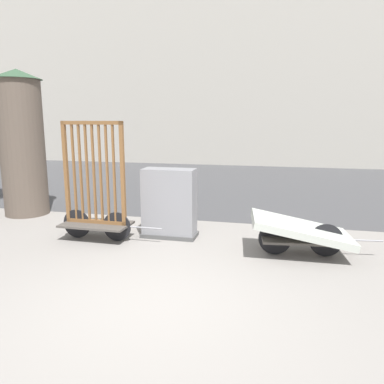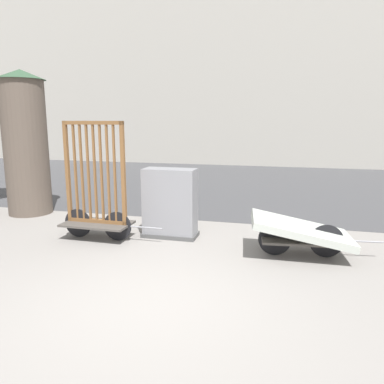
# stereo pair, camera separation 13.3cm
# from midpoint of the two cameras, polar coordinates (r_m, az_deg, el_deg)

# --- Properties ---
(ground_plane) EXTENTS (60.00, 60.00, 0.00)m
(ground_plane) POSITION_cam_midpoint_polar(r_m,az_deg,el_deg) (5.10, -6.80, -16.32)
(ground_plane) COLOR gray
(road_strip) EXTENTS (56.00, 10.98, 0.01)m
(road_strip) POSITION_cam_midpoint_polar(r_m,az_deg,el_deg) (14.08, 6.60, 1.36)
(road_strip) COLOR #424244
(road_strip) RESTS_ON ground_plane
(building_facade) EXTENTS (48.00, 4.00, 13.13)m
(building_facade) POSITION_cam_midpoint_polar(r_m,az_deg,el_deg) (21.76, 9.54, 22.03)
(building_facade) COLOR #B2ADA3
(building_facade) RESTS_ON ground_plane
(bike_cart_with_bedframe) EXTENTS (2.09, 0.74, 2.31)m
(bike_cart_with_bedframe) POSITION_cam_midpoint_polar(r_m,az_deg,el_deg) (7.54, -14.98, -1.29)
(bike_cart_with_bedframe) COLOR #4C4742
(bike_cart_with_bedframe) RESTS_ON ground_plane
(bike_cart_with_mattress) EXTENTS (2.26, 1.22, 0.71)m
(bike_cart_with_mattress) POSITION_cam_midpoint_polar(r_m,az_deg,el_deg) (6.76, 15.73, -5.75)
(bike_cart_with_mattress) COLOR #4C4742
(bike_cart_with_mattress) RESTS_ON ground_plane
(utility_cabinet) EXTENTS (1.10, 0.52, 1.39)m
(utility_cabinet) POSITION_cam_midpoint_polar(r_m,az_deg,el_deg) (7.51, -3.98, -2.02)
(utility_cabinet) COLOR #4C4C4C
(utility_cabinet) RESTS_ON ground_plane
(advertising_column) EXTENTS (1.17, 1.17, 3.51)m
(advertising_column) POSITION_cam_midpoint_polar(r_m,az_deg,el_deg) (10.10, -24.84, 6.84)
(advertising_column) COLOR brown
(advertising_column) RESTS_ON ground_plane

